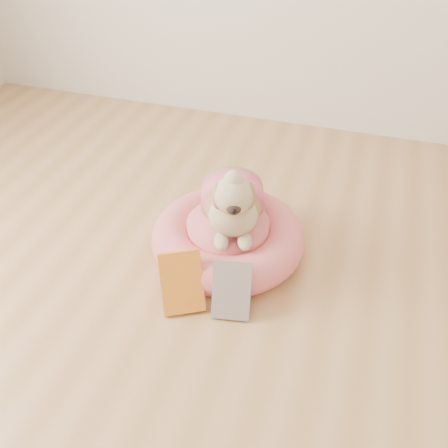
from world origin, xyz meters
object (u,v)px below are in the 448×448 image
(book_white, at_px, (232,291))
(book_yellow, at_px, (182,282))
(pet_bed, at_px, (228,238))
(dog, at_px, (233,189))

(book_white, bearing_deg, book_yellow, 177.16)
(pet_bed, height_order, book_yellow, book_yellow)
(pet_bed, xyz_separation_m, book_yellow, (-0.07, -0.30, 0.03))
(dog, bearing_deg, book_yellow, -123.08)
(book_yellow, xyz_separation_m, book_white, (0.17, 0.02, -0.01))
(pet_bed, relative_size, book_white, 2.95)
(book_yellow, bearing_deg, pet_bed, 48.21)
(pet_bed, height_order, dog, dog)
(book_white, bearing_deg, dog, 96.01)
(book_white, bearing_deg, pet_bed, 99.21)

